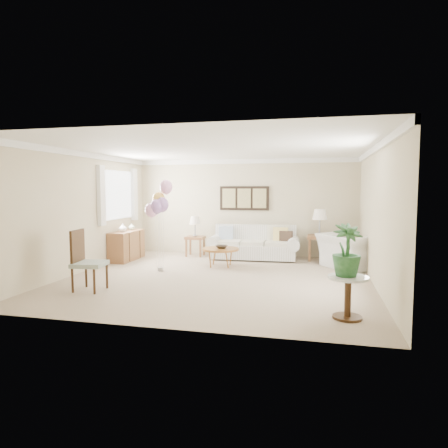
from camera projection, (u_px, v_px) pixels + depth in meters
name	position (u px, v px, depth m)	size (l,w,h in m)	color
ground_plane	(217.00, 278.00, 8.07)	(6.00, 6.00, 0.00)	tan
room_shell	(213.00, 198.00, 8.04)	(6.04, 6.04, 2.60)	tan
wall_art_triptych	(244.00, 198.00, 10.80)	(1.35, 0.06, 0.65)	black
sofa	(254.00, 246.00, 10.30)	(2.38, 0.97, 0.86)	silver
end_table_left	(195.00, 240.00, 10.71)	(0.49, 0.44, 0.53)	brown
end_table_right	(319.00, 239.00, 10.04)	(0.59, 0.53, 0.64)	brown
lamp_left	(195.00, 221.00, 10.67)	(0.31, 0.31, 0.54)	gray
lamp_right	(320.00, 215.00, 9.98)	(0.37, 0.37, 0.66)	gray
coffee_table	(221.00, 250.00, 9.25)	(0.85, 0.85, 0.43)	#95592C
decor_bowl	(222.00, 247.00, 9.22)	(0.29, 0.29, 0.07)	#2A241D
armchair	(349.00, 251.00, 9.05)	(1.20, 1.05, 0.78)	silver
side_table	(348.00, 287.00, 5.51)	(0.55, 0.55, 0.60)	silver
potted_plant	(347.00, 250.00, 5.48)	(0.41, 0.41, 0.72)	#194A1C
accent_chair	(85.00, 259.00, 7.06)	(0.60, 0.60, 1.08)	gray
credenza	(127.00, 245.00, 10.12)	(0.46, 1.20, 0.74)	brown
vase_white	(123.00, 228.00, 9.85)	(0.20, 0.20, 0.21)	white
vase_sage	(132.00, 227.00, 10.32)	(0.16, 0.16, 0.17)	#B5C0A7
balloon_cluster	(159.00, 202.00, 8.61)	(0.53, 0.50, 2.00)	gray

